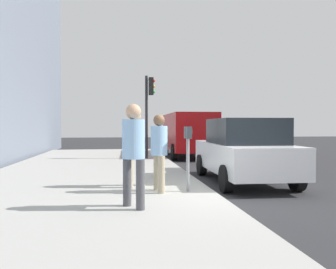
{
  "coord_description": "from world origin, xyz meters",
  "views": [
    {
      "loc": [
        -7.2,
        2.03,
        1.58
      ],
      "look_at": [
        0.48,
        0.97,
        1.38
      ],
      "focal_mm": 36.88,
      "sensor_mm": 36.0,
      "label": 1
    }
  ],
  "objects_px": {
    "parking_officer": "(135,142)",
    "traffic_signal": "(149,103)",
    "pedestrian_at_meter": "(159,147)",
    "parked_van_far": "(188,132)",
    "parked_sedan_near": "(243,150)",
    "pedestrian_bystander": "(133,146)",
    "parking_meter": "(188,145)"
  },
  "relations": [
    {
      "from": "pedestrian_bystander",
      "to": "parked_sedan_near",
      "type": "height_order",
      "value": "pedestrian_bystander"
    },
    {
      "from": "parking_meter",
      "to": "parked_van_far",
      "type": "height_order",
      "value": "parked_van_far"
    },
    {
      "from": "parking_officer",
      "to": "parked_van_far",
      "type": "height_order",
      "value": "parked_van_far"
    },
    {
      "from": "parking_meter",
      "to": "parking_officer",
      "type": "height_order",
      "value": "parking_officer"
    },
    {
      "from": "traffic_signal",
      "to": "pedestrian_at_meter",
      "type": "bearing_deg",
      "value": 177.01
    },
    {
      "from": "parking_meter",
      "to": "parking_officer",
      "type": "xyz_separation_m",
      "value": [
        0.77,
        1.1,
        0.04
      ]
    },
    {
      "from": "parking_officer",
      "to": "parked_van_far",
      "type": "xyz_separation_m",
      "value": [
        8.99,
        -3.04,
        0.05
      ]
    },
    {
      "from": "pedestrian_at_meter",
      "to": "parked_van_far",
      "type": "distance_m",
      "value": 10.04
    },
    {
      "from": "parking_meter",
      "to": "traffic_signal",
      "type": "xyz_separation_m",
      "value": [
        7.68,
        0.22,
        1.41
      ]
    },
    {
      "from": "parked_van_far",
      "to": "pedestrian_bystander",
      "type": "bearing_deg",
      "value": 164.13
    },
    {
      "from": "pedestrian_at_meter",
      "to": "pedestrian_bystander",
      "type": "height_order",
      "value": "pedestrian_bystander"
    },
    {
      "from": "pedestrian_at_meter",
      "to": "parking_officer",
      "type": "height_order",
      "value": "parking_officer"
    },
    {
      "from": "parking_officer",
      "to": "pedestrian_at_meter",
      "type": "bearing_deg",
      "value": -14.12
    },
    {
      "from": "pedestrian_bystander",
      "to": "parking_officer",
      "type": "xyz_separation_m",
      "value": [
        2.12,
        -0.12,
        -0.02
      ]
    },
    {
      "from": "parked_sedan_near",
      "to": "traffic_signal",
      "type": "xyz_separation_m",
      "value": [
        5.85,
        2.15,
        1.68
      ]
    },
    {
      "from": "pedestrian_bystander",
      "to": "traffic_signal",
      "type": "xyz_separation_m",
      "value": [
        9.03,
        -1.0,
        1.35
      ]
    },
    {
      "from": "parked_sedan_near",
      "to": "traffic_signal",
      "type": "distance_m",
      "value": 6.46
    },
    {
      "from": "pedestrian_at_meter",
      "to": "parking_officer",
      "type": "bearing_deg",
      "value": 114.67
    },
    {
      "from": "parking_officer",
      "to": "traffic_signal",
      "type": "distance_m",
      "value": 7.1
    },
    {
      "from": "parking_officer",
      "to": "traffic_signal",
      "type": "relative_size",
      "value": 0.49
    },
    {
      "from": "pedestrian_at_meter",
      "to": "traffic_signal",
      "type": "bearing_deg",
      "value": 78.03
    },
    {
      "from": "traffic_signal",
      "to": "parked_sedan_near",
      "type": "bearing_deg",
      "value": -159.79
    },
    {
      "from": "parked_sedan_near",
      "to": "parked_van_far",
      "type": "xyz_separation_m",
      "value": [
        7.93,
        -0.0,
        0.36
      ]
    },
    {
      "from": "parking_officer",
      "to": "traffic_signal",
      "type": "height_order",
      "value": "traffic_signal"
    },
    {
      "from": "pedestrian_bystander",
      "to": "traffic_signal",
      "type": "bearing_deg",
      "value": 50.33
    },
    {
      "from": "pedestrian_bystander",
      "to": "parking_officer",
      "type": "height_order",
      "value": "pedestrian_bystander"
    },
    {
      "from": "parked_van_far",
      "to": "traffic_signal",
      "type": "distance_m",
      "value": 3.27
    },
    {
      "from": "traffic_signal",
      "to": "parked_van_far",
      "type": "bearing_deg",
      "value": -46.07
    },
    {
      "from": "pedestrian_bystander",
      "to": "traffic_signal",
      "type": "height_order",
      "value": "traffic_signal"
    },
    {
      "from": "parked_sedan_near",
      "to": "parked_van_far",
      "type": "relative_size",
      "value": 0.85
    },
    {
      "from": "parked_sedan_near",
      "to": "pedestrian_at_meter",
      "type": "bearing_deg",
      "value": 124.86
    },
    {
      "from": "parking_meter",
      "to": "parked_sedan_near",
      "type": "relative_size",
      "value": 0.32
    }
  ]
}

